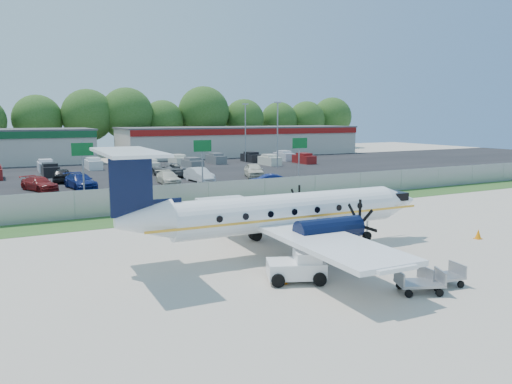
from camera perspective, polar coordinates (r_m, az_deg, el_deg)
name	(u,v)px	position (r m, az deg, el deg)	size (l,w,h in m)	color
ground	(307,249)	(27.21, 5.88, -6.48)	(170.00, 170.00, 0.00)	beige
grass_verge	(219,212)	(37.55, -4.23, -2.24)	(170.00, 4.00, 0.02)	#2D561E
access_road	(187,198)	(43.97, -7.85, -0.70)	(170.00, 8.00, 0.02)	black
parking_lot	(130,174)	(63.97, -14.22, 2.01)	(170.00, 32.00, 0.02)	black
perimeter_fence	(209,195)	(39.20, -5.41, -0.32)	(120.00, 0.06, 1.99)	gray
building_east	(241,141)	(93.26, -1.72, 5.88)	(44.40, 12.40, 5.24)	beige
sign_left	(83,157)	(45.41, -19.20, 3.77)	(1.80, 0.26, 5.00)	gray
sign_mid	(202,153)	(48.24, -6.14, 4.45)	(1.80, 0.26, 5.00)	gray
sign_right	(299,150)	(53.23, 4.99, 4.86)	(1.80, 0.26, 5.00)	gray
light_pole_ne	(278,130)	(69.16, 2.48, 7.08)	(0.90, 0.35, 9.09)	gray
light_pole_se	(245,129)	(77.98, -1.22, 7.26)	(0.90, 0.35, 9.09)	gray
tree_line	(86,155)	(97.25, -18.88, 3.98)	(112.00, 6.00, 14.00)	#274F17
aircraft	(281,212)	(25.91, 2.91, -2.32)	(17.95, 17.72, 5.58)	white
pushback_tug	(299,267)	(21.90, 4.88, -8.49)	(2.84, 2.51, 1.32)	white
baggage_cart_near	(420,282)	(21.48, 18.19, -9.80)	(2.07, 1.68, 0.94)	gray
baggage_cart_far	(441,276)	(22.62, 20.44, -9.02)	(1.85, 1.25, 0.90)	gray
cone_nose	(478,234)	(31.92, 24.05, -4.44)	(0.40, 0.40, 0.57)	orange
cone_port_wing	(283,279)	(21.61, 3.10, -9.86)	(0.33, 0.33, 0.47)	orange
cone_starboard_wing	(128,213)	(36.93, -14.41, -2.32)	(0.35, 0.35, 0.50)	orange
road_car_mid	(268,188)	(49.63, 1.34, 0.42)	(1.48, 4.25, 1.40)	navy
road_car_east	(458,178)	(62.37, 22.05, 1.47)	(2.27, 4.93, 1.37)	silver
parked_car_a	(40,191)	(52.39, -23.48, 0.14)	(1.88, 4.63, 1.34)	maroon
parked_car_b	(81,189)	(52.42, -19.39, 0.37)	(2.07, 5.09, 1.48)	navy
parked_car_c	(168,184)	(53.74, -10.00, 0.92)	(1.87, 4.60, 1.33)	beige
parked_car_d	(199,182)	(55.13, -6.51, 1.19)	(1.62, 4.65, 1.53)	silver
parked_car_e	(254,177)	(58.54, -0.24, 1.68)	(1.96, 4.88, 1.66)	beige
parked_car_f	(63,182)	(58.31, -21.22, 1.06)	(1.81, 4.50, 1.53)	black
parked_car_g	(169,176)	(60.50, -9.87, 1.77)	(2.72, 5.89, 1.64)	#595B5E
far_parking_rows	(121,170)	(68.82, -15.18, 2.41)	(56.00, 10.00, 1.60)	gray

